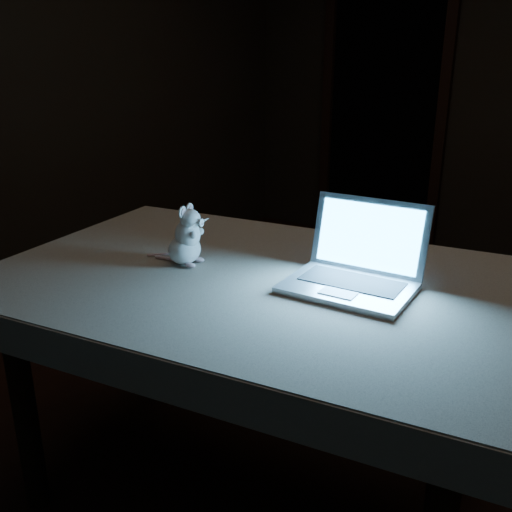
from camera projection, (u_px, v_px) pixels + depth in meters
The scene contains 7 objects.
floor at pixel (355, 433), 2.39m from camera, with size 5.00×5.00×0.00m, color black.
left_wall at pixel (8, 91), 3.20m from camera, with size 0.04×5.00×2.60m, color black.
doorway at pixel (383, 111), 4.54m from camera, with size 1.06×0.36×2.13m, color black, non-canonical shape.
table at pixel (255, 391), 1.94m from camera, with size 1.55×1.00×0.83m, color black, non-canonical shape.
tablecloth at pixel (236, 285), 1.87m from camera, with size 1.67×1.11×0.11m, color #B8A996, non-canonical shape.
laptop at pixel (350, 251), 1.64m from camera, with size 0.37×0.32×0.25m, color #B4B4B8, non-canonical shape.
plush_mouse at pixel (184, 235), 1.86m from camera, with size 0.15×0.15×0.20m, color white, non-canonical shape.
Camera 1 is at (0.85, -1.85, 1.50)m, focal length 40.00 mm.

